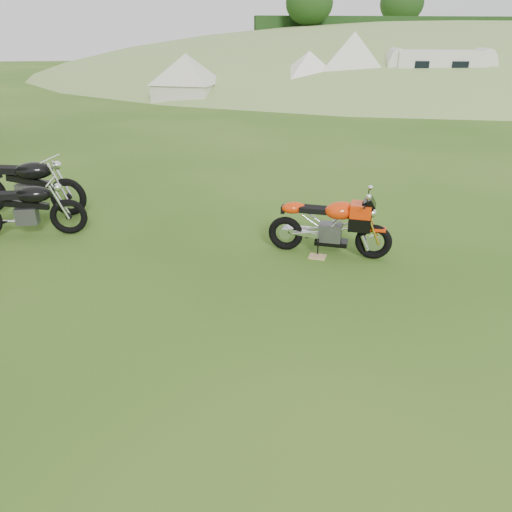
{
  "coord_description": "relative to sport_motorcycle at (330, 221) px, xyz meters",
  "views": [
    {
      "loc": [
        -0.84,
        -4.58,
        3.13
      ],
      "look_at": [
        -0.07,
        0.4,
        0.85
      ],
      "focal_mm": 35.0,
      "sensor_mm": 36.0,
      "label": 1
    }
  ],
  "objects": [
    {
      "name": "ground",
      "position": [
        -1.33,
        -2.19,
        -0.53
      ],
      "size": [
        120.0,
        120.0,
        0.0
      ],
      "primitive_type": "plane",
      "color": "#234E10",
      "rests_on": "ground"
    },
    {
      "name": "hillside",
      "position": [
        22.67,
        37.81,
        -0.53
      ],
      "size": [
        80.0,
        64.0,
        8.0
      ],
      "primitive_type": "ellipsoid",
      "color": "#809E50",
      "rests_on": "ground"
    },
    {
      "name": "hedgerow",
      "position": [
        22.67,
        37.81,
        -0.53
      ],
      "size": [
        36.0,
        1.2,
        8.6
      ],
      "primitive_type": null,
      "color": "black",
      "rests_on": "ground"
    },
    {
      "name": "sport_motorcycle",
      "position": [
        0.0,
        0.0,
        0.0
      ],
      "size": [
        1.81,
        1.12,
        1.07
      ],
      "primitive_type": null,
      "rotation": [
        0.0,
        0.0,
        -0.41
      ],
      "color": "red",
      "rests_on": "ground"
    },
    {
      "name": "plywood_board",
      "position": [
        -0.19,
        -0.11,
        -0.52
      ],
      "size": [
        0.31,
        0.29,
        0.02
      ],
      "primitive_type": "cube",
      "rotation": [
        0.0,
        0.0,
        -0.45
      ],
      "color": "tan",
      "rests_on": "ground"
    },
    {
      "name": "vintage_moto_c",
      "position": [
        -4.98,
        2.65,
        0.04
      ],
      "size": [
        2.24,
        1.1,
        1.15
      ],
      "primitive_type": null,
      "rotation": [
        0.0,
        0.0,
        -0.28
      ],
      "color": "black",
      "rests_on": "ground"
    },
    {
      "name": "vintage_moto_d",
      "position": [
        -4.73,
        1.47,
        -0.04
      ],
      "size": [
        1.89,
        0.45,
        0.99
      ],
      "primitive_type": null,
      "rotation": [
        0.0,
        0.0,
        -0.01
      ],
      "color": "black",
      "rests_on": "ground"
    },
    {
      "name": "tent_left",
      "position": [
        -1.58,
        18.88,
        0.64
      ],
      "size": [
        3.53,
        3.53,
        2.35
      ],
      "primitive_type": null,
      "rotation": [
        0.0,
        0.0,
        -0.38
      ],
      "color": "beige",
      "rests_on": "ground"
    },
    {
      "name": "tent_mid",
      "position": [
        4.4,
        18.62,
        0.67
      ],
      "size": [
        2.87,
        2.87,
        2.41
      ],
      "primitive_type": null,
      "rotation": [
        0.0,
        0.0,
        0.04
      ],
      "color": "silver",
      "rests_on": "ground"
    },
    {
      "name": "tent_right",
      "position": [
        6.66,
        18.69,
        0.93
      ],
      "size": [
        4.24,
        4.24,
        2.92
      ],
      "primitive_type": null,
      "rotation": [
        0.0,
        0.0,
        -0.31
      ],
      "color": "beige",
      "rests_on": "ground"
    },
    {
      "name": "caravan",
      "position": [
        10.43,
        17.23,
        0.64
      ],
      "size": [
        5.45,
        3.48,
        2.36
      ],
      "primitive_type": null,
      "rotation": [
        0.0,
        0.0,
        -0.26
      ],
      "color": "silver",
      "rests_on": "ground"
    }
  ]
}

